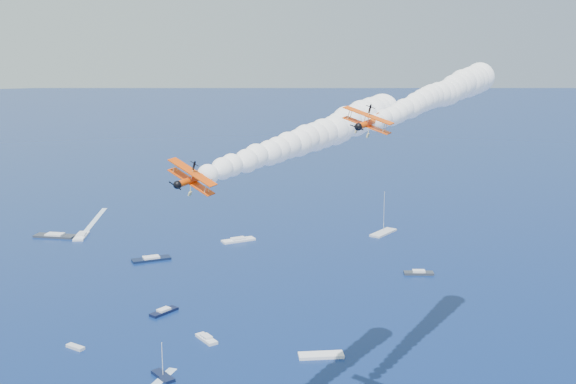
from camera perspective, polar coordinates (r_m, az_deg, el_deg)
name	(u,v)px	position (r m, az deg, el deg)	size (l,w,h in m)	color
biplane_lead	(368,123)	(105.64, 6.43, 5.53)	(7.04, 7.89, 4.75)	#FF4E05
biplane_trail	(193,179)	(88.17, -7.68, 1.01)	(6.35, 7.12, 4.29)	#E54404
smoke_trail_lead	(436,96)	(130.83, 11.80, 7.57)	(46.63, 34.54, 10.36)	white
smoke_trail_trail	(311,137)	(109.81, 1.89, 4.45)	(47.42, 33.38, 10.36)	white
spectator_boats	(114,294)	(205.11, -13.82, -7.96)	(196.86, 190.32, 0.70)	silver
boat_wakes	(13,286)	(221.10, -21.25, -7.05)	(92.57, 185.41, 0.04)	white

